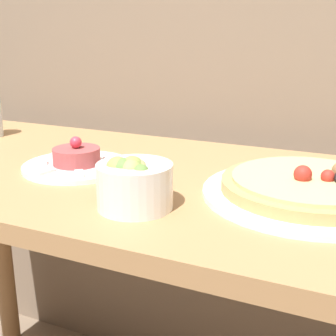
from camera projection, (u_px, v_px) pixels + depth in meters
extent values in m
cube|color=#AD7F51|center=(147.00, 182.00, 0.93)|extent=(1.46, 0.61, 0.03)
cylinder|color=#AD7F51|center=(2.00, 248.00, 1.53)|extent=(0.06, 0.06, 0.76)
cylinder|color=white|center=(308.00, 194.00, 0.80)|extent=(0.36, 0.36, 0.01)
cylinder|color=tan|center=(309.00, 186.00, 0.80)|extent=(0.30, 0.30, 0.02)
cylinder|color=#E0C684|center=(309.00, 179.00, 0.79)|extent=(0.26, 0.26, 0.01)
sphere|color=#B22D23|center=(328.00, 176.00, 0.77)|extent=(0.02, 0.02, 0.02)
sphere|color=#B22D23|center=(303.00, 174.00, 0.78)|extent=(0.03, 0.03, 0.03)
cylinder|color=white|center=(77.00, 166.00, 0.96)|extent=(0.22, 0.22, 0.01)
cylinder|color=#A84747|center=(77.00, 156.00, 0.96)|extent=(0.10, 0.10, 0.03)
sphere|color=#E0384C|center=(76.00, 142.00, 0.95)|extent=(0.02, 0.02, 0.02)
cube|color=white|center=(110.00, 167.00, 0.93)|extent=(0.04, 0.02, 0.01)
cube|color=white|center=(113.00, 158.00, 0.99)|extent=(0.04, 0.04, 0.01)
cube|color=white|center=(91.00, 153.00, 1.03)|extent=(0.02, 0.04, 0.01)
cube|color=white|center=(59.00, 155.00, 1.02)|extent=(0.04, 0.03, 0.01)
cube|color=white|center=(38.00, 163.00, 0.96)|extent=(0.04, 0.03, 0.01)
cube|color=white|center=(46.00, 172.00, 0.90)|extent=(0.02, 0.04, 0.01)
cube|color=white|center=(79.00, 174.00, 0.89)|extent=(0.04, 0.04, 0.01)
cylinder|color=white|center=(135.00, 186.00, 0.75)|extent=(0.12, 0.12, 0.07)
sphere|color=#668E42|center=(141.00, 173.00, 0.71)|extent=(0.03, 0.03, 0.03)
sphere|color=#A3B25B|center=(131.00, 170.00, 0.72)|extent=(0.03, 0.03, 0.03)
sphere|color=#8EA34C|center=(118.00, 168.00, 0.73)|extent=(0.04, 0.04, 0.04)
sphere|color=#668E42|center=(124.00, 169.00, 0.73)|extent=(0.04, 0.04, 0.04)
sphere|color=#8EA34C|center=(132.00, 168.00, 0.73)|extent=(0.04, 0.04, 0.04)
sphere|color=#B7BC70|center=(137.00, 168.00, 0.73)|extent=(0.03, 0.03, 0.03)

